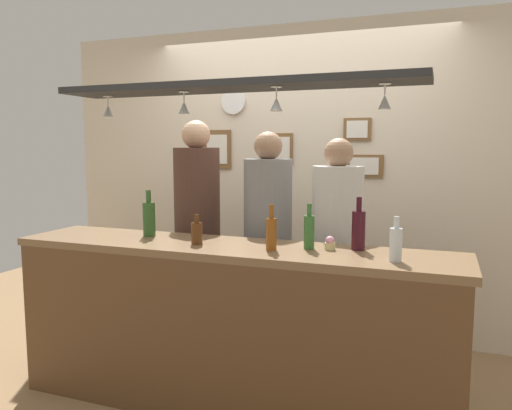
{
  "coord_description": "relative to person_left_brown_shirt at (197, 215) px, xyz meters",
  "views": [
    {
      "loc": [
        1.16,
        -2.98,
        1.58
      ],
      "look_at": [
        0.0,
        0.1,
        1.2
      ],
      "focal_mm": 34.7,
      "sensor_mm": 36.0,
      "label": 1
    }
  ],
  "objects": [
    {
      "name": "ground_plane",
      "position": [
        0.53,
        -0.27,
        -1.08
      ],
      "size": [
        8.0,
        8.0,
        0.0
      ],
      "primitive_type": "plane",
      "color": "olive"
    },
    {
      "name": "back_wall",
      "position": [
        0.53,
        0.83,
        0.22
      ],
      "size": [
        4.4,
        0.06,
        2.6
      ],
      "primitive_type": "cube",
      "color": "beige",
      "rests_on": "ground_plane"
    },
    {
      "name": "bar_counter",
      "position": [
        0.53,
        -0.78,
        -0.4
      ],
      "size": [
        2.7,
        0.55,
        1.01
      ],
      "color": "brown",
      "rests_on": "ground_plane"
    },
    {
      "name": "overhead_glass_rack",
      "position": [
        0.53,
        -0.57,
        0.86
      ],
      "size": [
        2.2,
        0.36,
        0.04
      ],
      "primitive_type": "cube",
      "color": "black"
    },
    {
      "name": "hanging_wineglass_far_left",
      "position": [
        -0.36,
        -0.53,
        0.75
      ],
      "size": [
        0.07,
        0.07,
        0.13
      ],
      "color": "silver",
      "rests_on": "overhead_glass_rack"
    },
    {
      "name": "hanging_wineglass_left",
      "position": [
        0.23,
        -0.59,
        0.75
      ],
      "size": [
        0.07,
        0.07,
        0.13
      ],
      "color": "silver",
      "rests_on": "overhead_glass_rack"
    },
    {
      "name": "hanging_wineglass_center_left",
      "position": [
        0.83,
        -0.63,
        0.75
      ],
      "size": [
        0.07,
        0.07,
        0.13
      ],
      "color": "silver",
      "rests_on": "overhead_glass_rack"
    },
    {
      "name": "hanging_wineglass_center",
      "position": [
        1.4,
        -0.56,
        0.75
      ],
      "size": [
        0.07,
        0.07,
        0.13
      ],
      "color": "silver",
      "rests_on": "overhead_glass_rack"
    },
    {
      "name": "person_left_brown_shirt",
      "position": [
        0.0,
        0.0,
        0.0
      ],
      "size": [
        0.34,
        0.34,
        1.78
      ],
      "color": "#2D334C",
      "rests_on": "ground_plane"
    },
    {
      "name": "person_middle_grey_shirt",
      "position": [
        0.56,
        0.0,
        -0.06
      ],
      "size": [
        0.34,
        0.34,
        1.69
      ],
      "color": "#2D334C",
      "rests_on": "ground_plane"
    },
    {
      "name": "person_right_white_patterned_shirt",
      "position": [
        1.05,
        0.0,
        -0.09
      ],
      "size": [
        0.34,
        0.34,
        1.64
      ],
      "color": "#2D334C",
      "rests_on": "ground_plane"
    },
    {
      "name": "bottle_beer_green_import",
      "position": [
        1.0,
        -0.56,
        0.03
      ],
      "size": [
        0.06,
        0.06,
        0.26
      ],
      "color": "#336B2D",
      "rests_on": "bar_counter"
    },
    {
      "name": "bottle_soda_clear",
      "position": [
        1.49,
        -0.71,
        0.02
      ],
      "size": [
        0.06,
        0.06,
        0.23
      ],
      "color": "silver",
      "rests_on": "bar_counter"
    },
    {
      "name": "bottle_wine_dark_red",
      "position": [
        1.27,
        -0.49,
        0.05
      ],
      "size": [
        0.08,
        0.08,
        0.3
      ],
      "color": "#380F19",
      "rests_on": "bar_counter"
    },
    {
      "name": "bottle_beer_amber_tall",
      "position": [
        0.81,
        -0.67,
        0.03
      ],
      "size": [
        0.06,
        0.06,
        0.26
      ],
      "color": "brown",
      "rests_on": "bar_counter"
    },
    {
      "name": "bottle_champagne_green",
      "position": [
        -0.08,
        -0.53,
        0.05
      ],
      "size": [
        0.08,
        0.08,
        0.3
      ],
      "color": "#2D5623",
      "rests_on": "bar_counter"
    },
    {
      "name": "bottle_beer_brown_stubby",
      "position": [
        0.34,
        -0.66,
        0.0
      ],
      "size": [
        0.07,
        0.07,
        0.18
      ],
      "color": "#512D14",
      "rests_on": "bar_counter"
    },
    {
      "name": "cupcake",
      "position": [
        1.12,
        -0.54,
        -0.03
      ],
      "size": [
        0.06,
        0.06,
        0.08
      ],
      "color": "beige",
      "rests_on": "bar_counter"
    },
    {
      "name": "picture_frame_caricature",
      "position": [
        -0.2,
        0.78,
        0.49
      ],
      "size": [
        0.26,
        0.02,
        0.34
      ],
      "color": "brown",
      "rests_on": "back_wall"
    },
    {
      "name": "picture_frame_upper_small",
      "position": [
        1.04,
        0.78,
        0.65
      ],
      "size": [
        0.22,
        0.02,
        0.18
      ],
      "color": "brown",
      "rests_on": "back_wall"
    },
    {
      "name": "picture_frame_lower_pair",
      "position": [
        1.11,
        0.78,
        0.35
      ],
      "size": [
        0.3,
        0.02,
        0.18
      ],
      "color": "brown",
      "rests_on": "back_wall"
    },
    {
      "name": "picture_frame_crest",
      "position": [
        0.41,
        0.78,
        0.49
      ],
      "size": [
        0.18,
        0.02,
        0.26
      ],
      "color": "brown",
      "rests_on": "back_wall"
    },
    {
      "name": "wall_clock",
      "position": [
        -0.04,
        0.78,
        0.9
      ],
      "size": [
        0.22,
        0.03,
        0.22
      ],
      "primitive_type": "cylinder",
      "rotation": [
        1.57,
        0.0,
        0.0
      ],
      "color": "white",
      "rests_on": "back_wall"
    }
  ]
}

